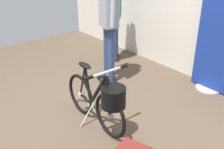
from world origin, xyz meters
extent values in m
plane|color=brown|center=(0.00, 0.00, 0.00)|extent=(6.84, 6.84, 0.00)
cylinder|color=#B7B7BC|center=(0.41, 1.83, 0.01)|extent=(0.36, 0.36, 0.02)
cube|color=navy|center=(0.41, 1.83, 0.88)|extent=(0.60, 0.02, 1.73)
torus|color=black|center=(0.33, 0.02, 0.26)|extent=(0.52, 0.05, 0.52)
cylinder|color=#B7B7BC|center=(0.33, 0.02, 0.26)|extent=(0.06, 0.05, 0.06)
torus|color=black|center=(-0.26, 0.03, 0.26)|extent=(0.52, 0.05, 0.52)
cylinder|color=#B7B7BC|center=(-0.26, 0.03, 0.26)|extent=(0.06, 0.05, 0.06)
cylinder|color=black|center=(-0.15, 0.03, 0.25)|extent=(0.23, 0.04, 0.05)
cylinder|color=black|center=(0.12, 0.02, 0.49)|extent=(0.36, 0.05, 0.50)
cylinder|color=black|center=(-0.08, 0.03, 0.46)|extent=(0.13, 0.04, 0.44)
cylinder|color=black|center=(-0.15, 0.03, 0.25)|extent=(0.23, 0.03, 0.04)
cylinder|color=black|center=(0.31, 0.02, 0.49)|extent=(0.08, 0.03, 0.47)
cylinder|color=black|center=(-0.20, 0.03, 0.47)|extent=(0.15, 0.02, 0.42)
ellipsoid|color=black|center=(-0.13, 0.03, 0.69)|extent=(0.22, 0.09, 0.05)
cylinder|color=#B7B7BC|center=(0.29, 0.02, 0.75)|extent=(0.03, 0.03, 0.04)
cylinder|color=#B7B7BC|center=(0.29, 0.02, 0.77)|extent=(0.03, 0.44, 0.03)
cylinder|color=black|center=(0.28, -0.20, 0.77)|extent=(0.04, 0.09, 0.04)
cylinder|color=black|center=(0.29, 0.24, 0.77)|extent=(0.04, 0.09, 0.04)
cylinder|color=#B7B7BC|center=(-0.04, 0.02, 0.25)|extent=(0.14, 0.02, 0.14)
cylinder|color=#B7B7BC|center=(0.00, -0.07, 0.12)|extent=(0.02, 0.19, 0.24)
cylinder|color=black|center=(0.39, 0.02, 0.52)|extent=(0.26, 0.26, 0.22)
cylinder|color=navy|center=(-0.83, 0.89, 0.44)|extent=(0.11, 0.11, 0.87)
cube|color=black|center=(-0.85, 0.85, 0.04)|extent=(0.16, 0.26, 0.07)
cylinder|color=navy|center=(-0.68, 0.84, 0.44)|extent=(0.11, 0.11, 0.87)
cube|color=black|center=(-0.70, 0.80, 0.04)|extent=(0.16, 0.26, 0.07)
cube|color=#999EA8|center=(-0.76, 0.87, 1.21)|extent=(0.37, 0.29, 0.67)
cylinder|color=#999EA8|center=(-0.96, 0.92, 1.20)|extent=(0.13, 0.12, 0.57)
cylinder|color=#999EA8|center=(-0.56, 0.79, 1.20)|extent=(0.10, 0.12, 0.57)
cylinder|color=navy|center=(-1.42, 1.54, 0.41)|extent=(0.11, 0.11, 0.81)
cube|color=black|center=(-1.45, 1.50, 0.04)|extent=(0.23, 0.24, 0.07)
cylinder|color=navy|center=(-1.30, 1.43, 0.41)|extent=(0.11, 0.11, 0.81)
cube|color=black|center=(-1.34, 1.39, 0.04)|extent=(0.23, 0.24, 0.07)
cylinder|color=#23606B|center=(-1.22, 1.33, 1.12)|extent=(0.09, 0.12, 0.53)
camera|label=1|loc=(2.22, -1.46, 1.91)|focal=42.51mm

